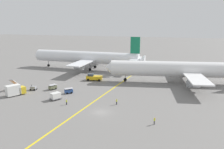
% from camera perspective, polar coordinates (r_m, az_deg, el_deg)
% --- Properties ---
extents(ground_plane, '(600.00, 600.00, 0.00)m').
position_cam_1_polar(ground_plane, '(60.37, -2.81, -9.41)').
color(ground_plane, slate).
extents(taxiway_stripe, '(12.45, 119.45, 0.01)m').
position_cam_1_polar(taxiway_stripe, '(70.57, -3.45, -6.03)').
color(taxiway_stripe, yellow).
rests_on(taxiway_stripe, ground).
extents(airliner_at_gate_left, '(58.66, 39.36, 16.36)m').
position_cam_1_polar(airliner_at_gate_left, '(113.37, -6.45, 4.27)').
color(airliner_at_gate_left, white).
rests_on(airliner_at_gate_left, ground).
extents(airliner_being_pushed, '(60.01, 39.66, 15.59)m').
position_cam_1_polar(airliner_being_pushed, '(90.75, 17.53, 1.20)').
color(airliner_being_pushed, white).
rests_on(airliner_being_pushed, ground).
extents(pushback_tug, '(9.53, 3.77, 3.02)m').
position_cam_1_polar(pushback_tug, '(91.85, -4.58, -0.67)').
color(pushback_tug, gold).
rests_on(pushback_tug, ground).
extents(gse_catering_truck_tall, '(4.93, 6.27, 3.50)m').
position_cam_1_polar(gse_catering_truck_tall, '(79.19, -23.05, -3.61)').
color(gse_catering_truck_tall, gold).
rests_on(gse_catering_truck_tall, ground).
extents(gse_baggage_cart_trailing, '(3.08, 3.00, 1.71)m').
position_cam_1_polar(gse_baggage_cart_trailing, '(76.50, -10.79, -4.03)').
color(gse_baggage_cart_trailing, '#2D5199').
rests_on(gse_baggage_cart_trailing, ground).
extents(gse_baggage_cart_near_cluster, '(2.52, 3.13, 1.71)m').
position_cam_1_polar(gse_baggage_cart_near_cluster, '(82.07, -14.63, -3.05)').
color(gse_baggage_cart_near_cluster, '#666B4C').
rests_on(gse_baggage_cart_near_cluster, ground).
extents(gse_stair_truck_yellow, '(3.27, 4.94, 4.06)m').
position_cam_1_polar(gse_stair_truck_yellow, '(86.17, -23.37, -2.84)').
color(gse_stair_truck_yellow, orange).
rests_on(gse_stair_truck_yellow, ground).
extents(gse_container_dolly_flat, '(3.48, 3.87, 2.15)m').
position_cam_1_polar(gse_container_dolly_flat, '(71.24, -13.96, -5.23)').
color(gse_container_dolly_flat, slate).
rests_on(gse_container_dolly_flat, ground).
extents(gse_gpu_cart_small, '(2.30, 1.88, 1.90)m').
position_cam_1_polar(gse_gpu_cart_small, '(83.28, -19.10, -3.17)').
color(gse_gpu_cart_small, gray).
rests_on(gse_gpu_cart_small, ground).
extents(ground_crew_wing_walker_right, '(0.36, 0.36, 1.61)m').
position_cam_1_polar(ground_crew_wing_walker_right, '(66.45, -11.33, -6.75)').
color(ground_crew_wing_walker_right, black).
rests_on(ground_crew_wing_walker_right, ground).
extents(ground_crew_marshaller_foreground, '(0.40, 0.43, 1.76)m').
position_cam_1_polar(ground_crew_marshaller_foreground, '(65.25, 1.17, -6.78)').
color(ground_crew_marshaller_foreground, black).
rests_on(ground_crew_marshaller_foreground, ground).
extents(ground_crew_ramp_agent_by_cones, '(0.38, 0.45, 1.74)m').
position_cam_1_polar(ground_crew_ramp_agent_by_cones, '(54.23, 10.56, -11.30)').
color(ground_crew_ramp_agent_by_cones, '#4C4C51').
rests_on(ground_crew_ramp_agent_by_cones, ground).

